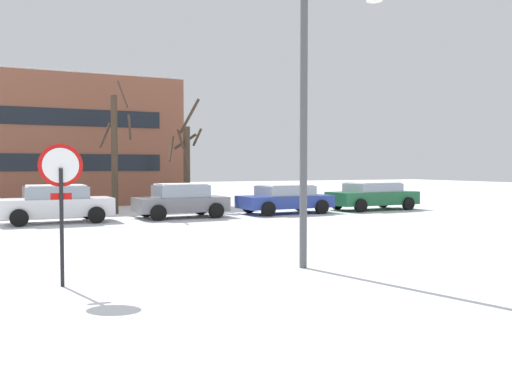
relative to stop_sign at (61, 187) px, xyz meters
name	(u,v)px	position (x,y,z in m)	size (l,w,h in m)	color
ground_plane	(119,263)	(1.36, 2.05, -1.79)	(120.00, 120.00, 0.00)	white
road_surface	(95,240)	(1.36, 5.99, -1.79)	(80.00, 9.90, 0.00)	silver
stop_sign	(61,187)	(0.00, 0.00, 0.00)	(0.76, 0.13, 2.56)	black
street_lamp	(318,89)	(5.17, -0.18, 2.02)	(2.04, 0.36, 6.24)	#4C4F54
parked_car_white	(56,203)	(0.66, 11.76, -1.05)	(4.22, 2.19, 1.45)	white
parked_car_gray	(181,200)	(5.61, 11.77, -1.06)	(3.89, 2.17, 1.44)	slate
parked_car_blue	(285,198)	(10.56, 11.77, -1.10)	(4.33, 2.27, 1.33)	#283D93
parked_car_green	(373,195)	(15.51, 11.85, -1.07)	(4.58, 2.27, 1.39)	#1E6038
tree_far_left	(187,160)	(7.09, 15.75, 0.67)	(1.82, 1.61, 5.59)	#423326
tree_far_right	(115,152)	(3.40, 14.72, 1.04)	(1.61, 1.59, 5.95)	#423326
building_far_left	(47,142)	(1.02, 24.21, 1.81)	(14.20, 9.10, 7.21)	brown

